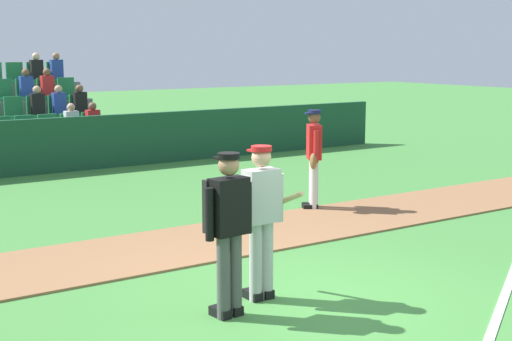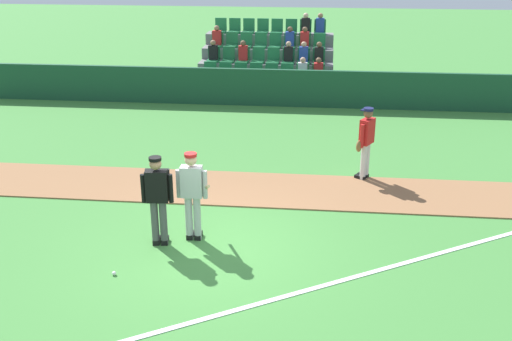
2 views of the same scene
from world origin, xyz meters
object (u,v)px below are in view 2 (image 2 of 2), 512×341
batter_grey_jersey (192,193)px  baseball (114,273)px  umpire_home_plate (158,195)px  runner_red_jersey (366,141)px

batter_grey_jersey → baseball: 2.05m
umpire_home_plate → runner_red_jersey: same height
umpire_home_plate → baseball: umpire_home_plate is taller
umpire_home_plate → runner_red_jersey: size_ratio=1.00×
baseball → runner_red_jersey: bearing=47.0°
batter_grey_jersey → runner_red_jersey: size_ratio=1.00×
umpire_home_plate → baseball: 1.62m
batter_grey_jersey → runner_red_jersey: bearing=44.9°
batter_grey_jersey → runner_red_jersey: 4.84m
runner_red_jersey → baseball: runner_red_jersey is taller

